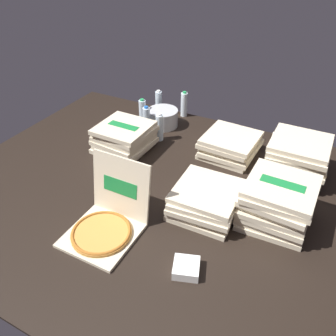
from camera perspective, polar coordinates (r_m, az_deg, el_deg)
name	(u,v)px	position (r m, az deg, el deg)	size (l,w,h in m)	color
ground_plane	(168,194)	(2.40, -0.02, -4.47)	(3.20, 2.40, 0.02)	black
open_pizza_box	(106,222)	(2.12, -10.36, -8.90)	(0.41, 0.48, 0.42)	beige
pizza_stack_left_near	(277,202)	(2.21, 17.91, -5.52)	(0.43, 0.45, 0.29)	beige
pizza_stack_right_far	(124,137)	(2.84, -7.40, 5.20)	(0.46, 0.45, 0.22)	beige
pizza_stack_right_near	(230,145)	(2.79, 10.42, 3.81)	(0.46, 0.46, 0.18)	beige
pizza_stack_left_far	(296,158)	(2.67, 20.88, 1.58)	(0.45, 0.46, 0.29)	beige
pizza_stack_left_mid	(206,200)	(2.21, 6.39, -5.43)	(0.46, 0.46, 0.18)	beige
ice_bucket	(163,118)	(3.19, -0.89, 8.48)	(0.28, 0.28, 0.16)	#B7BABF
water_bottle_0	(159,103)	(3.38, -1.58, 10.91)	(0.07, 0.07, 0.25)	silver
water_bottle_1	(143,112)	(3.21, -4.33, 9.39)	(0.07, 0.07, 0.25)	silver
water_bottle_2	(159,127)	(2.94, -1.45, 6.86)	(0.07, 0.07, 0.25)	silver
water_bottle_3	(184,104)	(3.36, 2.74, 10.70)	(0.07, 0.07, 0.25)	white
water_bottle_4	(147,120)	(3.07, -3.64, 8.12)	(0.07, 0.07, 0.25)	silver
napkin_pile	(186,268)	(1.91, 3.10, -16.51)	(0.14, 0.14, 0.06)	white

